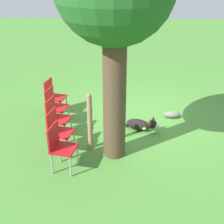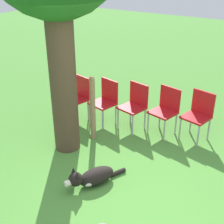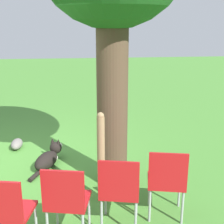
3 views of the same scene
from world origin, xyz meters
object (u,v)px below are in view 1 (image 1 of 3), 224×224
Objects in this scene: red_chair_1 at (54,104)px; red_chair_2 at (56,116)px; fence_post at (90,122)px; red_chair_4 at (59,145)px; dog at (141,125)px; red_chair_0 at (53,95)px; red_chair_3 at (57,129)px.

red_chair_1 is 0.60m from red_chair_2.
fence_post is 0.89m from red_chair_4.
fence_post reaches higher than dog.
red_chair_2 is at bearing -145.31° from dog.
red_chair_1 and red_chair_2 have the same top height.
fence_post is at bearing -43.97° from red_chair_0.
red_chair_1 is (-0.15, 0.58, 0.00)m from red_chair_0.
dog is at bearing -144.12° from fence_post.
red_chair_0 is (2.16, -0.80, 0.39)m from dog.
red_chair_0 is at bearing -176.62° from dog.
red_chair_1 is (2.02, -0.22, 0.39)m from dog.
fence_post is (1.09, 0.79, 0.48)m from dog.
red_chair_4 is at bearing -63.88° from red_chair_2.
red_chair_4 is (0.49, 0.74, -0.09)m from fence_post.
red_chair_1 is (0.92, -1.01, -0.09)m from fence_post.
red_chair_0 is at bearing 116.12° from red_chair_1.
red_chair_2 is (-0.29, 1.16, 0.00)m from red_chair_0.
dog is at bearing 40.87° from red_chair_3.
red_chair_1 is at bearing 116.12° from red_chair_4.
red_chair_1 reaches higher than dog.
red_chair_0 is 1.00× the size of red_chair_3.
red_chair_0 is 1.00× the size of red_chair_2.
dog is at bearing -8.14° from red_chair_0.
dog is 1.43m from fence_post.
red_chair_0 is at bearing 116.12° from red_chair_2.
red_chair_2 is at bearing -63.88° from red_chair_0.
red_chair_1 is 1.00× the size of red_chair_3.
red_chair_2 is at bearing -63.88° from red_chair_1.
red_chair_4 is at bearing -63.88° from red_chair_3.
red_chair_2 is (0.78, -0.43, -0.09)m from fence_post.
red_chair_0 and red_chair_4 have the same top height.
dog is 1.07× the size of red_chair_2.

